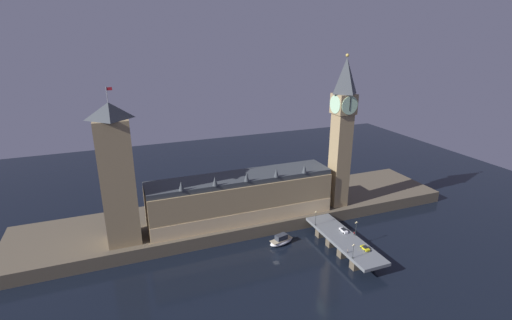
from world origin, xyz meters
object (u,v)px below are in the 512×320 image
(street_lamp_near, at_px, (353,249))
(street_lamp_mid, at_px, (356,227))
(street_lamp_far, at_px, (316,216))
(pedestrian_mid_walk, at_px, (354,233))
(boat_upstream, at_px, (281,241))
(car_southbound_lead, at_px, (365,248))
(car_southbound_trail, at_px, (344,230))
(victoria_tower, at_px, (117,175))
(clock_tower, at_px, (342,129))
(pedestrian_near_rail, at_px, (348,251))

(street_lamp_near, height_order, street_lamp_mid, street_lamp_mid)
(street_lamp_far, bearing_deg, pedestrian_mid_walk, -51.01)
(pedestrian_mid_walk, height_order, street_lamp_far, street_lamp_far)
(street_lamp_near, bearing_deg, boat_upstream, 121.40)
(car_southbound_lead, height_order, street_lamp_near, street_lamp_near)
(street_lamp_near, bearing_deg, car_southbound_trail, 65.62)
(victoria_tower, bearing_deg, car_southbound_trail, -17.14)
(clock_tower, distance_m, street_lamp_near, 62.25)
(car_southbound_trail, distance_m, street_lamp_mid, 6.62)
(clock_tower, distance_m, street_lamp_far, 45.16)
(street_lamp_mid, bearing_deg, car_southbound_trail, 124.78)
(car_southbound_lead, height_order, car_southbound_trail, car_southbound_trail)
(car_southbound_lead, relative_size, street_lamp_near, 0.64)
(pedestrian_near_rail, xyz_separation_m, boat_upstream, (-18.15, 25.07, -5.06))
(car_southbound_trail, xyz_separation_m, pedestrian_mid_walk, (2.78, -4.11, 0.10))
(clock_tower, bearing_deg, boat_upstream, -157.70)
(street_lamp_mid, xyz_separation_m, boat_upstream, (-29.68, 14.35, -8.48))
(car_southbound_trail, distance_m, pedestrian_near_rail, 17.43)
(pedestrian_mid_walk, xyz_separation_m, street_lamp_near, (-11.53, -15.20, 3.26))
(victoria_tower, relative_size, car_southbound_lead, 15.83)
(car_southbound_lead, height_order, pedestrian_near_rail, pedestrian_near_rail)
(victoria_tower, xyz_separation_m, pedestrian_near_rail, (84.29, -43.88, -29.41))
(car_southbound_trail, bearing_deg, victoria_tower, 162.86)
(pedestrian_mid_walk, relative_size, street_lamp_far, 0.22)
(street_lamp_mid, bearing_deg, pedestrian_near_rail, -137.10)
(pedestrian_mid_walk, bearing_deg, clock_tower, 71.13)
(street_lamp_near, bearing_deg, car_southbound_lead, 22.67)
(boat_upstream, bearing_deg, street_lamp_near, -58.60)
(street_lamp_near, distance_m, street_lamp_mid, 18.95)
(car_southbound_lead, bearing_deg, clock_tower, 72.57)
(pedestrian_near_rail, bearing_deg, clock_tower, 62.58)
(clock_tower, height_order, pedestrian_mid_walk, clock_tower)
(pedestrian_near_rail, bearing_deg, boat_upstream, 125.90)
(car_southbound_lead, height_order, street_lamp_mid, street_lamp_mid)
(pedestrian_near_rail, bearing_deg, car_southbound_trail, 61.38)
(pedestrian_mid_walk, bearing_deg, car_southbound_lead, -103.56)
(car_southbound_trail, bearing_deg, clock_tower, 63.30)
(pedestrian_near_rail, relative_size, street_lamp_mid, 0.25)
(street_lamp_near, xyz_separation_m, street_lamp_far, (0.00, 29.44, 0.48))
(victoria_tower, relative_size, street_lamp_near, 10.08)
(car_southbound_lead, height_order, boat_upstream, car_southbound_lead)
(street_lamp_near, height_order, boat_upstream, street_lamp_near)
(boat_upstream, bearing_deg, clock_tower, 22.30)
(car_southbound_lead, xyz_separation_m, street_lamp_near, (-8.75, -3.66, 3.46))
(street_lamp_mid, relative_size, boat_upstream, 0.54)
(victoria_tower, xyz_separation_m, car_southbound_trail, (92.64, -28.58, -29.56))
(clock_tower, height_order, street_lamp_near, clock_tower)
(victoria_tower, bearing_deg, pedestrian_near_rail, -27.50)
(victoria_tower, bearing_deg, car_southbound_lead, -25.52)
(car_southbound_trail, distance_m, boat_upstream, 28.66)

